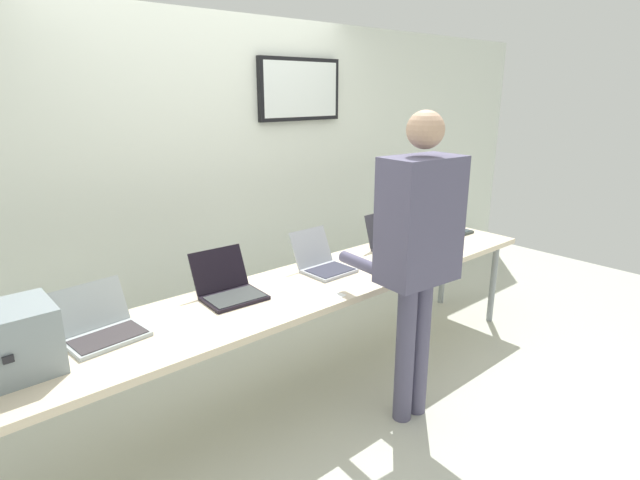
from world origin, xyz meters
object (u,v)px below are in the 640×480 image
(workbench, at_px, (308,290))
(laptop_station_3, at_px, (392,241))
(equipment_box, at_px, (0,344))
(person, at_px, (418,242))
(laptop_station_2, at_px, (322,262))
(coffee_mug, at_px, (444,251))
(laptop_station_0, at_px, (101,326))
(laptop_station_4, at_px, (446,226))
(laptop_station_1, at_px, (228,287))

(workbench, height_order, laptop_station_3, laptop_station_3)
(equipment_box, xyz_separation_m, person, (1.90, -0.65, 0.21))
(laptop_station_2, height_order, coffee_mug, laptop_station_2)
(person, bearing_deg, laptop_station_2, 92.88)
(laptop_station_0, distance_m, laptop_station_4, 2.84)
(laptop_station_2, distance_m, laptop_station_3, 0.70)
(person, bearing_deg, laptop_station_0, 153.12)
(laptop_station_2, relative_size, coffee_mug, 4.15)
(laptop_station_4, bearing_deg, laptop_station_0, -179.83)
(laptop_station_2, relative_size, laptop_station_3, 1.09)
(laptop_station_0, xyz_separation_m, person, (1.47, -0.75, 0.30))
(coffee_mug, bearing_deg, laptop_station_0, 170.60)
(laptop_station_2, height_order, laptop_station_4, laptop_station_2)
(workbench, height_order, laptop_station_1, laptop_station_1)
(laptop_station_2, height_order, person, person)
(laptop_station_1, height_order, coffee_mug, laptop_station_1)
(equipment_box, height_order, laptop_station_2, equipment_box)
(equipment_box, bearing_deg, workbench, -0.86)
(workbench, distance_m, coffee_mug, 1.09)
(workbench, distance_m, laptop_station_2, 0.28)
(workbench, relative_size, equipment_box, 8.98)
(laptop_station_3, bearing_deg, laptop_station_1, 178.99)
(equipment_box, xyz_separation_m, coffee_mug, (2.70, -0.27, -0.10))
(laptop_station_3, xyz_separation_m, laptop_station_4, (0.71, 0.01, -0.01))
(laptop_station_4, bearing_deg, coffee_mug, -146.14)
(laptop_station_0, relative_size, laptop_station_3, 1.14)
(laptop_station_4, height_order, person, person)
(equipment_box, relative_size, laptop_station_2, 1.15)
(person, relative_size, coffee_mug, 20.23)
(equipment_box, bearing_deg, laptop_station_1, 6.17)
(laptop_station_1, bearing_deg, coffee_mug, -14.55)
(coffee_mug, bearing_deg, laptop_station_3, 109.72)
(laptop_station_4, distance_m, coffee_mug, 0.69)
(workbench, bearing_deg, laptop_station_1, 162.65)
(laptop_station_4, bearing_deg, laptop_station_1, 179.58)
(workbench, relative_size, laptop_station_0, 9.87)
(laptop_station_1, bearing_deg, laptop_station_3, -1.01)
(workbench, height_order, equipment_box, equipment_box)
(workbench, height_order, laptop_station_2, laptop_station_2)
(laptop_station_2, bearing_deg, workbench, -150.79)
(equipment_box, distance_m, laptop_station_2, 1.87)
(laptop_station_2, xyz_separation_m, coffee_mug, (0.83, -0.38, -0.01))
(laptop_station_0, height_order, person, person)
(laptop_station_3, xyz_separation_m, person, (-0.66, -0.75, 0.30))
(laptop_station_4, bearing_deg, equipment_box, -178.08)
(workbench, height_order, coffee_mug, coffee_mug)
(laptop_station_1, bearing_deg, laptop_station_4, -0.42)
(laptop_station_0, relative_size, laptop_station_1, 1.02)
(laptop_station_2, distance_m, coffee_mug, 0.92)
(laptop_station_1, relative_size, coffee_mug, 4.25)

